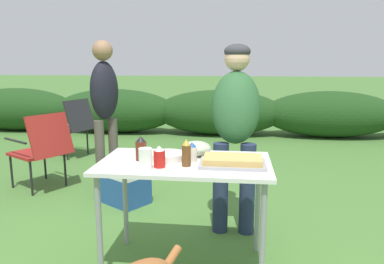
{
  "coord_description": "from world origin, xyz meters",
  "views": [
    {
      "loc": [
        0.32,
        -2.31,
        1.39
      ],
      "look_at": [
        0.02,
        0.23,
        0.89
      ],
      "focal_mm": 35.0,
      "sensor_mm": 36.0,
      "label": 1
    }
  ],
  "objects_px": {
    "camp_chair_green_behind_table": "(72,125)",
    "cooler_box": "(123,185)",
    "beer_bottle": "(186,153)",
    "standing_person_in_dark_puffer": "(105,100)",
    "folding_table": "(185,173)",
    "standing_person_in_navy_coat": "(236,118)",
    "bbq_sauce_bottle": "(141,149)",
    "food_tray": "(233,161)",
    "ketchup_bottle": "(159,157)",
    "camp_chair_near_hedge": "(42,147)",
    "mixing_bowl": "(196,148)",
    "paper_cup_stack": "(145,159)",
    "plate_stack": "(167,156)",
    "mayo_bottle": "(192,153)"
  },
  "relations": [
    {
      "from": "camp_chair_green_behind_table",
      "to": "cooler_box",
      "type": "height_order",
      "value": "camp_chair_green_behind_table"
    },
    {
      "from": "beer_bottle",
      "to": "standing_person_in_dark_puffer",
      "type": "relative_size",
      "value": 0.11
    },
    {
      "from": "folding_table",
      "to": "standing_person_in_navy_coat",
      "type": "relative_size",
      "value": 0.73
    },
    {
      "from": "bbq_sauce_bottle",
      "to": "standing_person_in_dark_puffer",
      "type": "bearing_deg",
      "value": 117.48
    },
    {
      "from": "food_tray",
      "to": "camp_chair_green_behind_table",
      "type": "distance_m",
      "value": 3.65
    },
    {
      "from": "bbq_sauce_bottle",
      "to": "camp_chair_green_behind_table",
      "type": "height_order",
      "value": "bbq_sauce_bottle"
    },
    {
      "from": "folding_table",
      "to": "standing_person_in_dark_puffer",
      "type": "distance_m",
      "value": 1.85
    },
    {
      "from": "ketchup_bottle",
      "to": "standing_person_in_navy_coat",
      "type": "bearing_deg",
      "value": 60.91
    },
    {
      "from": "camp_chair_near_hedge",
      "to": "cooler_box",
      "type": "relative_size",
      "value": 1.44
    },
    {
      "from": "food_tray",
      "to": "mixing_bowl",
      "type": "xyz_separation_m",
      "value": [
        -0.25,
        0.22,
        0.02
      ]
    },
    {
      "from": "ketchup_bottle",
      "to": "standing_person_in_navy_coat",
      "type": "xyz_separation_m",
      "value": [
        0.45,
        0.82,
        0.12
      ]
    },
    {
      "from": "paper_cup_stack",
      "to": "ketchup_bottle",
      "type": "distance_m",
      "value": 0.09
    },
    {
      "from": "camp_chair_green_behind_table",
      "to": "camp_chair_near_hedge",
      "type": "distance_m",
      "value": 1.41
    },
    {
      "from": "mixing_bowl",
      "to": "standing_person_in_navy_coat",
      "type": "bearing_deg",
      "value": 62.23
    },
    {
      "from": "folding_table",
      "to": "paper_cup_stack",
      "type": "distance_m",
      "value": 0.32
    },
    {
      "from": "mixing_bowl",
      "to": "camp_chair_near_hedge",
      "type": "relative_size",
      "value": 0.25
    },
    {
      "from": "ketchup_bottle",
      "to": "camp_chair_green_behind_table",
      "type": "distance_m",
      "value": 3.47
    },
    {
      "from": "paper_cup_stack",
      "to": "bbq_sauce_bottle",
      "type": "relative_size",
      "value": 0.8
    },
    {
      "from": "ketchup_bottle",
      "to": "camp_chair_near_hedge",
      "type": "bearing_deg",
      "value": 136.52
    },
    {
      "from": "beer_bottle",
      "to": "folding_table",
      "type": "bearing_deg",
      "value": 102.83
    },
    {
      "from": "mixing_bowl",
      "to": "beer_bottle",
      "type": "relative_size",
      "value": 1.24
    },
    {
      "from": "plate_stack",
      "to": "paper_cup_stack",
      "type": "bearing_deg",
      "value": -111.12
    },
    {
      "from": "mixing_bowl",
      "to": "mayo_bottle",
      "type": "relative_size",
      "value": 1.61
    },
    {
      "from": "ketchup_bottle",
      "to": "bbq_sauce_bottle",
      "type": "height_order",
      "value": "bbq_sauce_bottle"
    },
    {
      "from": "beer_bottle",
      "to": "cooler_box",
      "type": "relative_size",
      "value": 0.29
    },
    {
      "from": "mixing_bowl",
      "to": "paper_cup_stack",
      "type": "relative_size",
      "value": 1.62
    },
    {
      "from": "mayo_bottle",
      "to": "camp_chair_near_hedge",
      "type": "xyz_separation_m",
      "value": [
        -1.78,
        1.38,
        -0.33
      ]
    },
    {
      "from": "beer_bottle",
      "to": "standing_person_in_dark_puffer",
      "type": "distance_m",
      "value": 1.93
    },
    {
      "from": "ketchup_bottle",
      "to": "standing_person_in_dark_puffer",
      "type": "distance_m",
      "value": 1.88
    },
    {
      "from": "camp_chair_green_behind_table",
      "to": "folding_table",
      "type": "bearing_deg",
      "value": -121.92
    },
    {
      "from": "ketchup_bottle",
      "to": "camp_chair_green_behind_table",
      "type": "relative_size",
      "value": 0.16
    },
    {
      "from": "food_tray",
      "to": "ketchup_bottle",
      "type": "distance_m",
      "value": 0.45
    },
    {
      "from": "mayo_bottle",
      "to": "beer_bottle",
      "type": "distance_m",
      "value": 0.09
    },
    {
      "from": "folding_table",
      "to": "cooler_box",
      "type": "bearing_deg",
      "value": 124.94
    },
    {
      "from": "ketchup_bottle",
      "to": "mayo_bottle",
      "type": "bearing_deg",
      "value": 36.06
    },
    {
      "from": "mixing_bowl",
      "to": "bbq_sauce_bottle",
      "type": "bearing_deg",
      "value": -153.94
    },
    {
      "from": "food_tray",
      "to": "plate_stack",
      "type": "xyz_separation_m",
      "value": [
        -0.43,
        0.08,
        -0.0
      ]
    },
    {
      "from": "folding_table",
      "to": "camp_chair_green_behind_table",
      "type": "bearing_deg",
      "value": 126.41
    },
    {
      "from": "ketchup_bottle",
      "to": "mayo_bottle",
      "type": "xyz_separation_m",
      "value": [
        0.18,
        0.13,
        -0.0
      ]
    },
    {
      "from": "food_tray",
      "to": "plate_stack",
      "type": "bearing_deg",
      "value": 169.19
    },
    {
      "from": "mixing_bowl",
      "to": "cooler_box",
      "type": "distance_m",
      "value": 1.39
    },
    {
      "from": "paper_cup_stack",
      "to": "bbq_sauce_bottle",
      "type": "bearing_deg",
      "value": 110.97
    },
    {
      "from": "food_tray",
      "to": "mixing_bowl",
      "type": "relative_size",
      "value": 1.95
    },
    {
      "from": "paper_cup_stack",
      "to": "camp_chair_green_behind_table",
      "type": "xyz_separation_m",
      "value": [
        -1.82,
        2.94,
        -0.34
      ]
    },
    {
      "from": "paper_cup_stack",
      "to": "beer_bottle",
      "type": "distance_m",
      "value": 0.25
    },
    {
      "from": "plate_stack",
      "to": "bbq_sauce_bottle",
      "type": "height_order",
      "value": "bbq_sauce_bottle"
    },
    {
      "from": "food_tray",
      "to": "mixing_bowl",
      "type": "bearing_deg",
      "value": 138.43
    },
    {
      "from": "plate_stack",
      "to": "camp_chair_green_behind_table",
      "type": "distance_m",
      "value": 3.33
    },
    {
      "from": "bbq_sauce_bottle",
      "to": "food_tray",
      "type": "bearing_deg",
      "value": -5.43
    },
    {
      "from": "mayo_bottle",
      "to": "cooler_box",
      "type": "height_order",
      "value": "mayo_bottle"
    }
  ]
}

